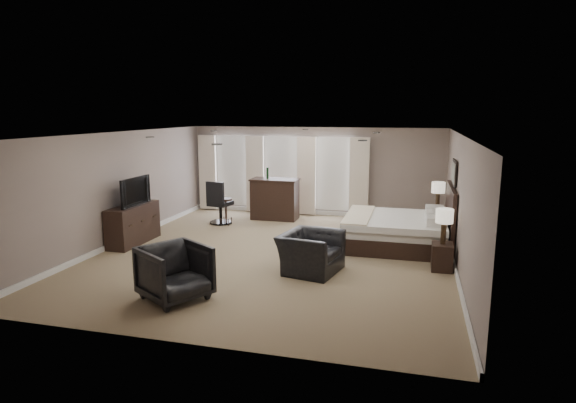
% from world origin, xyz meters
% --- Properties ---
extents(room, '(7.60, 8.60, 2.64)m').
position_xyz_m(room, '(0.00, 0.00, 1.30)').
color(room, '#847154').
rests_on(room, ground).
extents(window_bay, '(5.25, 0.20, 2.30)m').
position_xyz_m(window_bay, '(-1.00, 4.11, 1.20)').
color(window_bay, silver).
rests_on(window_bay, room).
extents(bed, '(2.27, 2.16, 1.44)m').
position_xyz_m(bed, '(2.58, 1.27, 0.72)').
color(bed, silver).
rests_on(bed, ground).
extents(nightstand_near, '(0.40, 0.48, 0.53)m').
position_xyz_m(nightstand_near, '(3.47, -0.18, 0.26)').
color(nightstand_near, black).
rests_on(nightstand_near, ground).
extents(nightstand_far, '(0.48, 0.59, 0.64)m').
position_xyz_m(nightstand_far, '(3.47, 2.72, 0.32)').
color(nightstand_far, black).
rests_on(nightstand_far, ground).
extents(lamp_near, '(0.33, 0.33, 0.69)m').
position_xyz_m(lamp_near, '(3.47, -0.18, 0.87)').
color(lamp_near, beige).
rests_on(lamp_near, nightstand_near).
extents(lamp_far, '(0.33, 0.33, 0.69)m').
position_xyz_m(lamp_far, '(3.47, 2.72, 0.98)').
color(lamp_far, beige).
rests_on(lamp_far, nightstand_far).
extents(wall_art, '(0.04, 0.96, 0.56)m').
position_xyz_m(wall_art, '(3.70, 1.27, 1.75)').
color(wall_art, slate).
rests_on(wall_art, room).
extents(dresser, '(0.51, 1.57, 0.91)m').
position_xyz_m(dresser, '(-3.45, 0.00, 0.46)').
color(dresser, black).
rests_on(dresser, ground).
extents(tv, '(0.66, 1.15, 0.15)m').
position_xyz_m(tv, '(-3.45, 0.00, 0.99)').
color(tv, black).
rests_on(tv, dresser).
extents(armchair_near, '(0.99, 1.30, 1.03)m').
position_xyz_m(armchair_near, '(1.00, -0.92, 0.51)').
color(armchair_near, black).
rests_on(armchair_near, ground).
extents(armchair_far, '(1.29, 1.31, 1.00)m').
position_xyz_m(armchair_far, '(-0.86, -2.87, 0.50)').
color(armchair_far, black).
rests_on(armchair_far, ground).
extents(bar_counter, '(1.35, 0.70, 1.18)m').
position_xyz_m(bar_counter, '(-0.96, 3.32, 0.59)').
color(bar_counter, black).
rests_on(bar_counter, ground).
extents(bar_stool_left, '(0.44, 0.44, 0.73)m').
position_xyz_m(bar_stool_left, '(-2.05, 2.30, 0.36)').
color(bar_stool_left, black).
rests_on(bar_stool_left, ground).
extents(bar_stool_right, '(0.46, 0.46, 0.82)m').
position_xyz_m(bar_stool_right, '(-0.78, 3.43, 0.41)').
color(bar_stool_right, black).
rests_on(bar_stool_right, ground).
extents(desk_chair, '(0.71, 0.71, 1.20)m').
position_xyz_m(desk_chair, '(-2.25, 2.38, 0.60)').
color(desk_chair, black).
rests_on(desk_chair, ground).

